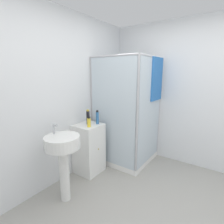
{
  "coord_description": "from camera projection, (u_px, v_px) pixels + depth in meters",
  "views": [
    {
      "loc": [
        -1.51,
        -0.37,
        1.62
      ],
      "look_at": [
        0.6,
        1.11,
        1.04
      ],
      "focal_mm": 28.0,
      "sensor_mm": 36.0,
      "label": 1
    }
  ],
  "objects": [
    {
      "name": "soap_dispenser",
      "position": [
        89.0,
        123.0,
        2.65
      ],
      "size": [
        0.05,
        0.06,
        0.16
      ],
      "color": "yellow",
      "rests_on": "vanity_cabinet"
    },
    {
      "name": "sink",
      "position": [
        63.0,
        152.0,
        2.15
      ],
      "size": [
        0.43,
        0.43,
        1.0
      ],
      "color": "white",
      "rests_on": "ground_plane"
    },
    {
      "name": "vanity_cabinet",
      "position": [
        89.0,
        148.0,
        2.86
      ],
      "size": [
        0.41,
        0.41,
        0.81
      ],
      "color": "white",
      "rests_on": "ground_plane"
    },
    {
      "name": "wall_right",
      "position": [
        206.0,
        96.0,
        2.85
      ],
      "size": [
        0.06,
        6.4,
        2.5
      ],
      "primitive_type": "cube",
      "color": "silver",
      "rests_on": "ground_plane"
    },
    {
      "name": "wall_back",
      "position": [
        53.0,
        100.0,
        2.45
      ],
      "size": [
        6.4,
        0.06,
        2.5
      ],
      "primitive_type": "cube",
      "color": "silver",
      "rests_on": "ground_plane"
    },
    {
      "name": "shampoo_bottle_tall_black",
      "position": [
        88.0,
        117.0,
        2.78
      ],
      "size": [
        0.05,
        0.05,
        0.24
      ],
      "color": "black",
      "rests_on": "vanity_cabinet"
    },
    {
      "name": "shampoo_bottle_blue",
      "position": [
        97.0,
        117.0,
        2.8
      ],
      "size": [
        0.05,
        0.05,
        0.22
      ],
      "color": "#2D66A3",
      "rests_on": "vanity_cabinet"
    },
    {
      "name": "shower_enclosure",
      "position": [
        129.0,
        134.0,
        3.21
      ],
      "size": [
        0.92,
        0.95,
        1.89
      ],
      "color": "white",
      "rests_on": "ground_plane"
    }
  ]
}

